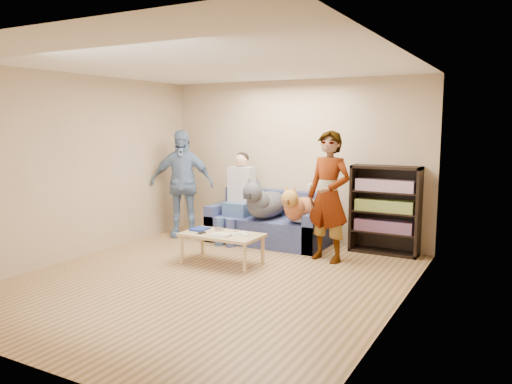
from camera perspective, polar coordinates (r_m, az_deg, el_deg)
The scene contains 27 objects.
ground at distance 6.25m, azimuth -5.35°, elevation -10.01°, with size 5.00×5.00×0.00m, color brown.
ceiling at distance 5.99m, azimuth -5.69°, elevation 14.40°, with size 5.00×5.00×0.00m, color white.
wall_back at distance 8.16m, azimuth 4.38°, elevation 3.54°, with size 4.50×4.50×0.00m, color tan.
wall_front at distance 4.17m, azimuth -25.14°, elevation -1.40°, with size 4.50×4.50×0.00m, color tan.
wall_left at distance 7.47m, azimuth -19.98°, elevation 2.68°, with size 5.00×5.00×0.00m, color tan.
wall_right at distance 5.08m, azimuth 16.02°, elevation 0.59°, with size 5.00×5.00×0.00m, color tan.
blanket at distance 7.54m, azimuth 5.24°, elevation -3.03°, with size 0.37×0.31×0.13m, color silver.
person_standing_right at distance 6.97m, azimuth 8.30°, elevation -0.51°, with size 0.66×0.43×1.82m, color gray.
person_standing_left at distance 8.50m, azimuth -8.49°, elevation 0.97°, with size 1.06×0.44×1.81m, color #7087B4.
held_controller at distance 6.83m, azimuth 6.17°, elevation 0.79°, with size 0.04×0.12×0.03m, color white.
notebook_blue at distance 7.10m, azimuth -6.43°, elevation -4.22°, with size 0.20×0.26×0.03m, color navy.
papers at distance 6.73m, azimuth -4.02°, elevation -4.91°, with size 0.26×0.20×0.01m, color silver.
magazine at distance 6.73m, azimuth -3.71°, elevation -4.79°, with size 0.22×0.17×0.01m, color beige.
camera_silver at distance 7.00m, azimuth -4.22°, elevation -4.26°, with size 0.11×0.06×0.05m, color #B2B3B7.
controller_a at distance 6.78m, azimuth -1.46°, elevation -4.73°, with size 0.04×0.13×0.03m, color white.
controller_b at distance 6.68m, azimuth -1.21°, elevation -4.94°, with size 0.09×0.06×0.03m, color white.
headphone_cup_a at distance 6.72m, azimuth -2.57°, elevation -4.89°, with size 0.07×0.07×0.02m, color white.
headphone_cup_b at distance 6.79m, azimuth -2.22°, elevation -4.76°, with size 0.07×0.07×0.02m, color silver.
pen_orange at distance 6.72m, azimuth -4.80°, elevation -4.97°, with size 0.01×0.01×0.14m, color orange.
pen_black at distance 6.93m, azimuth -2.28°, elevation -4.55°, with size 0.01×0.01×0.14m, color black.
wallet at distance 6.88m, azimuth -6.22°, elevation -4.65°, with size 0.07×0.12×0.01m, color black.
sofa at distance 8.05m, azimuth 1.49°, elevation -3.83°, with size 1.90×0.85×0.82m.
person_seated at distance 8.09m, azimuth -2.02°, elevation -0.23°, with size 0.40×0.73×1.47m.
dog_gray at distance 7.83m, azimuth 0.99°, elevation -1.25°, with size 0.48×1.28×0.69m.
dog_tan at distance 7.60m, azimuth 5.02°, elevation -1.81°, with size 0.42×1.17×0.60m.
coffee_table at distance 6.86m, azimuth -3.92°, elevation -5.14°, with size 1.10×0.60×0.42m.
bookshelf at distance 7.57m, azimuth 14.55°, elevation -1.77°, with size 1.00×0.34×1.30m.
Camera 1 is at (3.34, -4.92, 1.92)m, focal length 35.00 mm.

